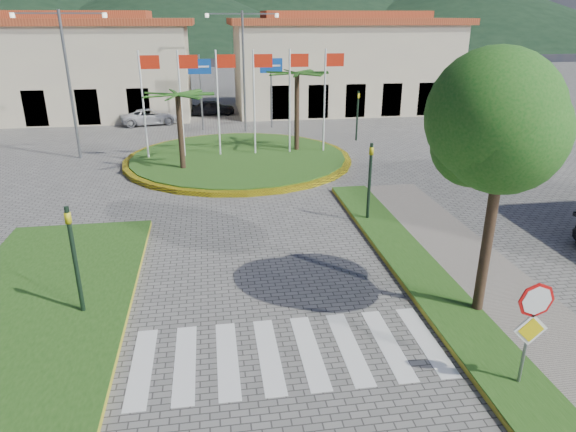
{
  "coord_description": "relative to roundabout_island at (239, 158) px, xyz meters",
  "views": [
    {
      "loc": [
        -1.51,
        -6.3,
        7.67
      ],
      "look_at": [
        0.69,
        8.0,
        2.01
      ],
      "focal_mm": 32.0,
      "sensor_mm": 36.0,
      "label": 1
    }
  ],
  "objects": [
    {
      "name": "hill_far_east",
      "position": [
        70.0,
        113.0,
        8.83
      ],
      "size": [
        120.0,
        120.0,
        18.0
      ],
      "primitive_type": "cone",
      "color": "black",
      "rests_on": "ground"
    },
    {
      "name": "sidewalk_right",
      "position": [
        6.0,
        -20.0,
        -0.1
      ],
      "size": [
        4.0,
        28.0,
        0.15
      ],
      "primitive_type": "cube",
      "color": "gray",
      "rests_on": "ground"
    },
    {
      "name": "traffic_light_right",
      "position": [
        4.5,
        -10.0,
        1.77
      ],
      "size": [
        0.15,
        0.18,
        3.2
      ],
      "color": "black",
      "rests_on": "ground"
    },
    {
      "name": "street_lamp_centre",
      "position": [
        1.0,
        8.0,
        4.32
      ],
      "size": [
        4.8,
        0.16,
        8.0
      ],
      "color": "slate",
      "rests_on": "ground"
    },
    {
      "name": "car_dark_b",
      "position": [
        9.76,
        12.67,
        0.44
      ],
      "size": [
        3.84,
        1.57,
        1.24
      ],
      "primitive_type": "imported",
      "rotation": [
        0.0,
        0.0,
        1.64
      ],
      "color": "black",
      "rests_on": "ground"
    },
    {
      "name": "roundabout_island",
      "position": [
        0.0,
        0.0,
        0.0
      ],
      "size": [
        12.7,
        12.7,
        6.0
      ],
      "color": "yellow",
      "rests_on": "ground"
    },
    {
      "name": "direction_sign_east",
      "position": [
        3.0,
        8.97,
        3.36
      ],
      "size": [
        1.6,
        0.14,
        5.2
      ],
      "color": "slate",
      "rests_on": "ground"
    },
    {
      "name": "stop_sign",
      "position": [
        4.9,
        -20.04,
        1.62
      ],
      "size": [
        0.8,
        0.11,
        2.65
      ],
      "color": "slate",
      "rests_on": "ground"
    },
    {
      "name": "verge_right",
      "position": [
        4.8,
        -20.0,
        -0.08
      ],
      "size": [
        1.6,
        28.0,
        0.18
      ],
      "primitive_type": "cube",
      "color": "#224D16",
      "rests_on": "ground"
    },
    {
      "name": "traffic_light_far",
      "position": [
        8.0,
        4.0,
        1.77
      ],
      "size": [
        0.18,
        0.15,
        3.2
      ],
      "color": "black",
      "rests_on": "ground"
    },
    {
      "name": "direction_sign_west",
      "position": [
        -2.0,
        8.97,
        3.36
      ],
      "size": [
        1.6,
        0.14,
        5.2
      ],
      "color": "slate",
      "rests_on": "ground"
    },
    {
      "name": "white_van",
      "position": [
        -5.92,
        11.54,
        0.43
      ],
      "size": [
        4.65,
        2.85,
        1.2
      ],
      "primitive_type": "imported",
      "rotation": [
        0.0,
        0.0,
        1.78
      ],
      "color": "#B9B9BB",
      "rests_on": "ground"
    },
    {
      "name": "hill_near_back",
      "position": [
        -10.0,
        108.0,
        7.83
      ],
      "size": [
        110.0,
        110.0,
        16.0
      ],
      "primitive_type": "cone",
      "color": "black",
      "rests_on": "ground"
    },
    {
      "name": "crosswalk",
      "position": [
        -0.0,
        -18.0,
        -0.17
      ],
      "size": [
        8.0,
        3.0,
        0.01
      ],
      "primitive_type": "cube",
      "color": "silver",
      "rests_on": "ground"
    },
    {
      "name": "building_right",
      "position": [
        10.0,
        16.0,
        3.73
      ],
      "size": [
        19.08,
        9.54,
        8.05
      ],
      "color": "beige",
      "rests_on": "ground"
    },
    {
      "name": "median_left",
      "position": [
        -6.5,
        -16.0,
        -0.08
      ],
      "size": [
        5.0,
        14.0,
        0.18
      ],
      "primitive_type": "cube",
      "color": "#224D16",
      "rests_on": "ground"
    },
    {
      "name": "deciduous_tree",
      "position": [
        5.5,
        -17.0,
        5.0
      ],
      "size": [
        3.6,
        3.6,
        6.8
      ],
      "color": "black",
      "rests_on": "ground"
    },
    {
      "name": "car_dark_a",
      "position": [
        -1.17,
        14.92,
        0.43
      ],
      "size": [
        3.62,
        1.69,
        1.2
      ],
      "primitive_type": "imported",
      "rotation": [
        0.0,
        0.0,
        1.65
      ],
      "color": "black",
      "rests_on": "ground"
    },
    {
      "name": "traffic_light_left",
      "position": [
        -5.2,
        -15.5,
        1.77
      ],
      "size": [
        0.15,
        0.18,
        3.2
      ],
      "color": "black",
      "rests_on": "ground"
    },
    {
      "name": "street_lamp_west",
      "position": [
        -9.0,
        2.0,
        4.32
      ],
      "size": [
        4.8,
        0.16,
        8.0
      ],
      "color": "slate",
      "rests_on": "ground"
    },
    {
      "name": "building_left",
      "position": [
        -14.0,
        16.0,
        3.73
      ],
      "size": [
        23.32,
        9.54,
        8.05
      ],
      "color": "beige",
      "rests_on": "ground"
    }
  ]
}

